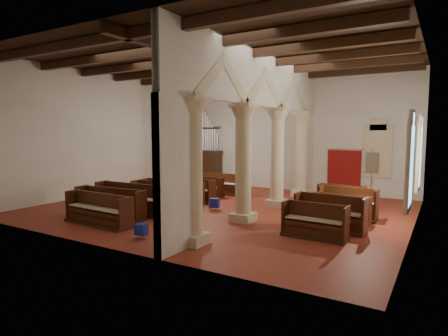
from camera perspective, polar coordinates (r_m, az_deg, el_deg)
floor at (r=15.35m, az=-0.44°, el=-6.17°), size 14.00×14.00×0.00m
ceiling at (r=15.29m, az=-0.46°, el=16.41°), size 14.00×14.00×0.00m
wall_back at (r=20.39m, az=8.35°, el=5.20°), size 14.00×0.02×6.00m
wall_front at (r=10.37m, az=-17.94°, el=4.54°), size 14.00×0.02×6.00m
wall_left at (r=19.58m, az=-18.32°, el=4.96°), size 0.02×12.00×6.00m
wall_right at (r=12.88m, az=27.36°, el=4.35°), size 0.02×12.00×6.00m
ceiling_beams at (r=15.25m, az=-0.45°, el=15.75°), size 13.80×11.80×0.30m
arcade at (r=14.18m, az=5.84°, el=7.31°), size 0.90×11.90×6.00m
window_right_a at (r=11.42m, az=26.62°, el=0.27°), size 0.03×1.00×2.20m
window_right_b at (r=15.40m, az=27.71°, el=1.48°), size 0.03×1.00×2.20m
window_back at (r=19.06m, az=22.34°, el=2.40°), size 1.00×0.03×2.20m
pipe_organ at (r=22.15m, az=-3.04°, el=1.07°), size 2.10×0.85×4.40m
lectern at (r=21.75m, az=-1.60°, el=-1.24°), size 0.57×0.59×1.28m
dossal_curtain at (r=19.36m, az=17.80°, el=-0.48°), size 1.80×0.07×2.17m
processional_banner at (r=18.29m, az=21.50°, el=-2.12°), size 0.54×0.69×2.36m
hymnal_box_a at (r=11.42m, az=-12.48°, el=-9.12°), size 0.36×0.30×0.33m
hymnal_box_b at (r=12.83m, az=-8.36°, el=-7.31°), size 0.40×0.35×0.37m
hymnal_box_c at (r=15.01m, az=-1.44°, el=-5.35°), size 0.44×0.39×0.37m
tube_heater_a at (r=13.79m, az=-18.02°, el=-7.14°), size 0.96×0.41×0.10m
tube_heater_b at (r=14.24m, az=-20.96°, el=-6.84°), size 0.86×0.36×0.09m
nave_pew_0 at (r=13.42m, az=-18.60°, el=-6.70°), size 2.85×0.83×1.05m
nave_pew_1 at (r=14.30m, az=-17.00°, el=-5.85°), size 2.97×0.88×1.08m
nave_pew_2 at (r=14.82m, az=-13.99°, el=-5.29°), size 3.23×0.82×1.14m
nave_pew_3 at (r=15.80m, az=-9.86°, el=-4.64°), size 2.71×0.73×1.04m
nave_pew_4 at (r=16.66m, az=-7.91°, el=-4.15°), size 3.07×0.79×0.99m
nave_pew_5 at (r=17.15m, az=-5.54°, el=-3.80°), size 2.82×0.84×1.01m
nave_pew_6 at (r=18.27m, az=-3.93°, el=-3.27°), size 2.64×0.68×0.95m
nave_pew_7 at (r=18.87m, az=-1.20°, el=-2.90°), size 3.14×0.71×1.03m
aisle_pew_0 at (r=11.51m, az=13.63°, el=-8.61°), size 1.94×0.77×1.03m
aisle_pew_1 at (r=12.46m, az=15.79°, el=-7.41°), size 2.23×0.83×1.13m
aisle_pew_2 at (r=13.57m, az=17.56°, el=-6.62°), size 1.87×0.70×0.97m
aisle_pew_3 at (r=14.24m, az=18.31°, el=-5.83°), size 2.02×0.79×1.13m
aisle_pew_4 at (r=15.46m, az=17.38°, el=-5.03°), size 1.80×0.75×1.03m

